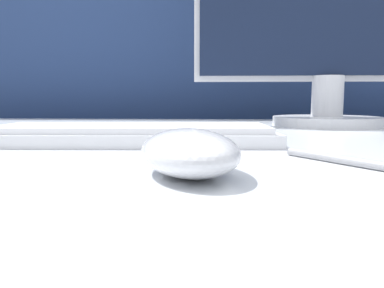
{
  "coord_description": "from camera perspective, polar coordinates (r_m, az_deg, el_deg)",
  "views": [
    {
      "loc": [
        -0.05,
        -0.56,
        0.78
      ],
      "look_at": [
        -0.06,
        -0.24,
        0.75
      ],
      "focal_mm": 35.0,
      "sensor_mm": 36.0,
      "label": 1
    }
  ],
  "objects": [
    {
      "name": "partition_panel",
      "position": [
        1.21,
        5.45,
        4.16
      ],
      "size": [
        5.0,
        0.03,
        1.45
      ],
      "color": "navy",
      "rests_on": "ground_plane"
    },
    {
      "name": "computer_mouse_near",
      "position": [
        0.29,
        -0.41,
        -1.2
      ],
      "size": [
        0.1,
        0.13,
        0.04
      ],
      "rotation": [
        0.0,
        0.0,
        0.27
      ],
      "color": "silver",
      "rests_on": "desk"
    },
    {
      "name": "pen",
      "position": [
        0.35,
        23.15,
        -2.46
      ],
      "size": [
        0.09,
        0.12,
        0.01
      ],
      "rotation": [
        0.0,
        0.0,
        -0.97
      ],
      "color": "#99999E",
      "rests_on": "desk"
    },
    {
      "name": "keyboard",
      "position": [
        0.5,
        -9.0,
        1.45
      ],
      "size": [
        0.38,
        0.15,
        0.02
      ],
      "rotation": [
        0.0,
        0.0,
        0.05
      ],
      "color": "silver",
      "rests_on": "desk"
    },
    {
      "name": "monitor",
      "position": [
        0.87,
        20.38,
        18.04
      ],
      "size": [
        0.57,
        0.23,
        0.45
      ],
      "color": "silver",
      "rests_on": "desk"
    }
  ]
}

